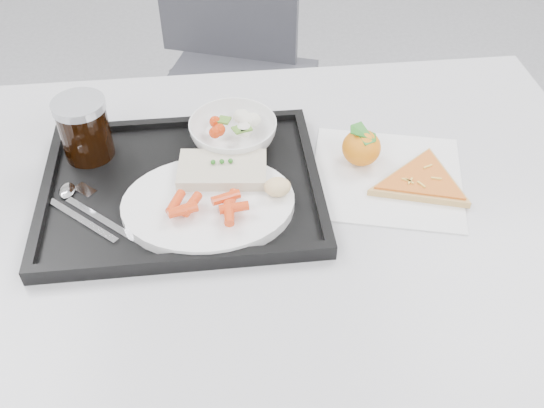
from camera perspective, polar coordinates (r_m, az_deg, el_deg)
name	(u,v)px	position (r m, az deg, el deg)	size (l,w,h in m)	color
table	(260,230)	(1.03, -1.14, -2.43)	(1.20, 0.80, 0.75)	silver
chair	(231,53)	(1.80, -3.88, 14.02)	(0.54, 0.54, 0.93)	#34343A
tray	(182,188)	(1.01, -8.44, 1.54)	(0.45, 0.35, 0.03)	black
dinner_plate	(208,204)	(0.95, -6.00, -0.02)	(0.27, 0.27, 0.02)	white
fish_fillet	(222,170)	(0.98, -4.69, 3.25)	(0.15, 0.10, 0.03)	beige
bread_roll	(278,187)	(0.94, 0.52, 1.62)	(0.05, 0.04, 0.03)	#EBB381
salad_bowl	(233,133)	(1.06, -3.67, 6.68)	(0.15, 0.15, 0.05)	white
cola_glass	(84,128)	(1.07, -17.26, 6.87)	(0.09, 0.09, 0.11)	black
cutlery	(83,207)	(1.00, -17.38, -0.28)	(0.15, 0.15, 0.01)	silver
napkin	(387,177)	(1.05, 10.73, 2.53)	(0.30, 0.29, 0.00)	white
tangerine	(361,147)	(1.05, 8.41, 5.30)	(0.07, 0.07, 0.07)	#FE7C00
pizza_slice	(422,181)	(1.04, 13.96, 2.09)	(0.23, 0.23, 0.02)	#DEB772
carrot_pile	(209,206)	(0.91, -5.94, -0.23)	(0.13, 0.08, 0.02)	red
salad_contents	(238,123)	(1.07, -3.24, 7.59)	(0.09, 0.07, 0.02)	red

